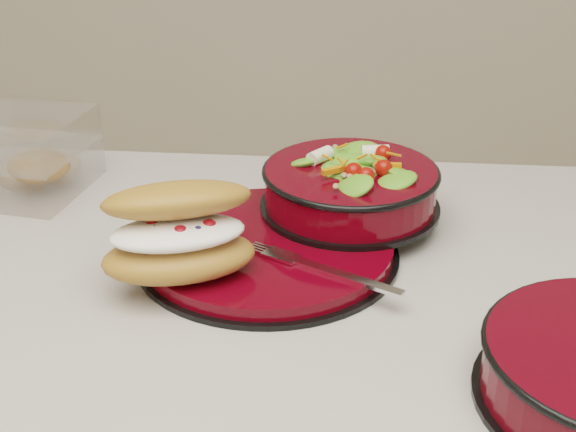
# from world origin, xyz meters

# --- Properties ---
(dinner_plate) EXTENTS (0.28, 0.28, 0.02)m
(dinner_plate) POSITION_xyz_m (-0.07, 0.09, 0.91)
(dinner_plate) COLOR black
(dinner_plate) RESTS_ON island_counter
(salad_bowl) EXTENTS (0.21, 0.21, 0.09)m
(salad_bowl) POSITION_xyz_m (0.02, 0.17, 0.95)
(salad_bowl) COLOR black
(salad_bowl) RESTS_ON dinner_plate
(croissant) EXTENTS (0.17, 0.14, 0.09)m
(croissant) POSITION_xyz_m (-0.15, 0.01, 0.96)
(croissant) COLOR #B07835
(croissant) RESTS_ON dinner_plate
(fork) EXTENTS (0.15, 0.09, 0.00)m
(fork) POSITION_xyz_m (-0.00, 0.03, 0.92)
(fork) COLOR silver
(fork) RESTS_ON dinner_plate
(pastry_box) EXTENTS (0.23, 0.18, 0.09)m
(pastry_box) POSITION_xyz_m (-0.42, 0.24, 0.95)
(pastry_box) COLOR white
(pastry_box) RESTS_ON island_counter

